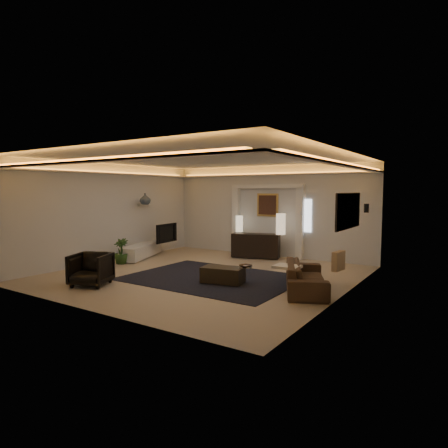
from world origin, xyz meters
The scene contains 33 objects.
floor centered at (0.00, 0.00, 0.00)m, with size 7.00×7.00×0.00m, color tan.
ceiling centered at (0.00, 0.00, 2.90)m, with size 7.00×7.00×0.00m, color white.
wall_back centered at (0.00, 3.50, 1.45)m, with size 7.00×7.00×0.00m, color silver.
wall_front centered at (0.00, -3.50, 1.45)m, with size 7.00×7.00×0.00m, color silver.
wall_left centered at (-3.50, 0.00, 1.45)m, with size 7.00×7.00×0.00m, color silver.
wall_right centered at (3.50, 0.00, 1.45)m, with size 7.00×7.00×0.00m, color silver.
cove_soffit centered at (0.00, 0.00, 2.62)m, with size 7.00×7.00×0.04m, color silver.
daylight_slit centered at (1.35, 3.48, 1.35)m, with size 0.25×0.03×1.00m, color white.
area_rug centered at (0.40, -0.20, 0.01)m, with size 4.00×3.00×0.01m, color black.
pilaster_left centered at (-1.15, 3.40, 1.10)m, with size 0.22×0.20×2.20m, color silver.
pilaster_right centered at (1.15, 3.40, 1.10)m, with size 0.22×0.20×2.20m, color silver.
alcove_header centered at (0.00, 3.40, 2.25)m, with size 2.52×0.20×0.12m, color silver.
painting_frame centered at (0.00, 3.47, 1.65)m, with size 0.74×0.04×0.74m, color tan.
painting_canvas centered at (0.00, 3.44, 1.65)m, with size 0.62×0.02×0.62m, color #4C2D1E.
art_panel_frame centered at (3.47, 0.30, 1.70)m, with size 0.04×1.64×0.74m, color black.
art_panel_gold centered at (3.44, 0.30, 1.70)m, with size 0.02×1.50×0.62m, color tan.
wall_sconce centered at (3.38, 2.20, 1.68)m, with size 0.12×0.12×0.22m, color black.
wall_niche centered at (-3.44, 1.40, 1.65)m, with size 0.10×0.55×0.04m, color silver.
console centered at (-0.08, 2.84, 0.40)m, with size 1.48×0.46×0.74m, color black.
lamp_left centered at (-0.83, 3.07, 1.09)m, with size 0.23×0.23×0.52m, color beige.
lamp_right centered at (0.66, 3.07, 1.09)m, with size 0.29×0.29×0.64m, color beige.
media_ledge centered at (-3.15, 0.94, 0.23)m, with size 0.53×2.13×0.40m, color silver.
tv centered at (-2.88, 1.71, 0.75)m, with size 0.14×1.06×0.61m, color black.
figurine centered at (-3.15, 2.00, 0.64)m, with size 0.12×0.12×0.32m, color #45331C.
ginger_jar centered at (-3.15, 1.14, 1.85)m, with size 0.35×0.35×0.36m, color #384A59.
plant centered at (-2.89, -0.12, 0.36)m, with size 0.41×0.41×0.73m, color #254518.
sofa centered at (2.72, -0.07, 0.30)m, with size 0.79×2.03×0.59m, color black.
throw_blanket centered at (2.46, -0.47, 0.55)m, with size 0.52×0.42×0.06m, color white.
throw_pillow centered at (3.15, 0.77, 0.55)m, with size 0.13×0.43×0.43m, color tan.
coffee_table centered at (0.90, -0.52, 0.21)m, with size 0.94×0.51×0.35m, color black.
bowl centered at (1.37, -0.30, 0.44)m, with size 0.28×0.28×0.07m, color #2F2118.
magazine centered at (1.37, -0.29, 0.42)m, with size 0.25×0.18×0.03m, color white.
armchair centered at (-1.45, -2.29, 0.37)m, with size 0.78×0.80×0.73m, color black.
Camera 1 is at (5.72, -7.80, 2.12)m, focal length 31.21 mm.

